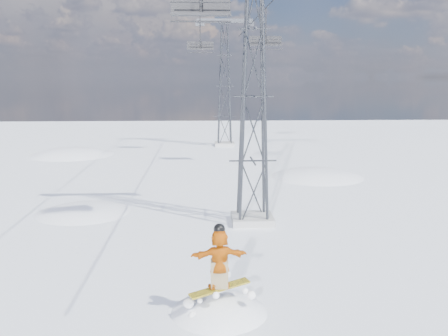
{
  "coord_description": "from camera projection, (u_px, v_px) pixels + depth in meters",
  "views": [
    {
      "loc": [
        -1.45,
        -13.08,
        6.3
      ],
      "look_at": [
        -0.68,
        3.13,
        3.33
      ],
      "focal_mm": 40.0,
      "sensor_mm": 36.0,
      "label": 1
    }
  ],
  "objects": [
    {
      "name": "lift_chair_near",
      "position": [
        201.0,
        8.0,
        17.76
      ],
      "size": [
        2.14,
        0.62,
        2.66
      ],
      "color": "black",
      "rests_on": "ground"
    },
    {
      "name": "haul_cables",
      "position": [
        235.0,
        4.0,
        31.31
      ],
      "size": [
        4.46,
        51.0,
        0.06
      ],
      "color": "black",
      "rests_on": "ground"
    },
    {
      "name": "lift_tower_near",
      "position": [
        253.0,
        97.0,
        20.97
      ],
      "size": [
        5.2,
        1.8,
        11.43
      ],
      "color": "#999999",
      "rests_on": "ground"
    },
    {
      "name": "ground",
      "position": [
        253.0,
        304.0,
        14.05
      ],
      "size": [
        120.0,
        120.0,
        0.0
      ],
      "primitive_type": "plane",
      "color": "white",
      "rests_on": "ground"
    },
    {
      "name": "lift_chair_far",
      "position": [
        200.0,
        46.0,
        39.9
      ],
      "size": [
        2.13,
        0.61,
        2.65
      ],
      "color": "black",
      "rests_on": "ground"
    },
    {
      "name": "lift_chair_mid",
      "position": [
        265.0,
        42.0,
        33.66
      ],
      "size": [
        2.22,
        0.64,
        2.75
      ],
      "color": "black",
      "rests_on": "ground"
    },
    {
      "name": "lift_tower_far",
      "position": [
        225.0,
        86.0,
        45.54
      ],
      "size": [
        5.2,
        1.8,
        11.43
      ],
      "color": "#999999",
      "rests_on": "ground"
    },
    {
      "name": "snow_terrain",
      "position": [
        156.0,
        298.0,
        36.43
      ],
      "size": [
        39.0,
        37.0,
        22.0
      ],
      "color": "white",
      "rests_on": "ground"
    }
  ]
}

